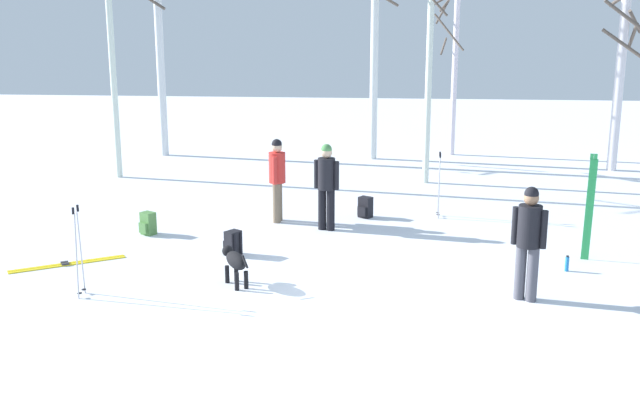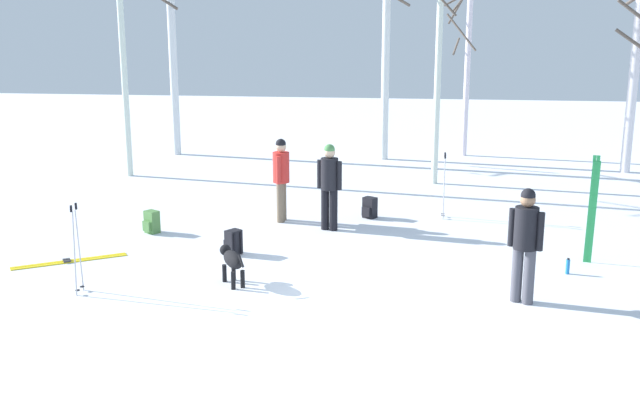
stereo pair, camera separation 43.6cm
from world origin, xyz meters
name	(u,v)px [view 1 (the left image)]	position (x,y,z in m)	size (l,w,h in m)	color
ground_plane	(351,297)	(0.00, 0.00, 0.00)	(60.00, 60.00, 0.00)	white
person_0	(277,175)	(-1.77, 4.23, 0.98)	(0.34, 0.52, 1.72)	#72604C
person_2	(529,236)	(2.56, 0.16, 0.98)	(0.48, 0.34, 1.72)	#4C4C56
person_3	(326,181)	(-0.71, 3.69, 0.98)	(0.50, 0.34, 1.72)	black
dog	(235,261)	(-1.84, 0.37, 0.39)	(0.55, 0.76, 0.57)	black
ski_pair_planted_0	(589,208)	(3.93, 2.24, 0.92)	(0.15, 0.05, 1.86)	green
ski_pair_lying_0	(68,264)	(-4.89, 1.08, 0.01)	(1.69, 1.19, 0.05)	yellow
ski_poles_0	(78,248)	(-4.04, -0.34, 0.74)	(0.07, 0.26, 1.39)	#B2B2BC
ski_poles_1	(439,183)	(1.54, 4.93, 0.74)	(0.07, 0.25, 1.38)	#B2B2BC
backpack_0	(365,208)	(0.01, 4.73, 0.21)	(0.33, 0.34, 0.44)	black
backpack_1	(233,243)	(-2.20, 1.89, 0.21)	(0.34, 0.33, 0.44)	black
backpack_2	(148,224)	(-4.11, 3.01, 0.21)	(0.33, 0.34, 0.44)	#4C7F3F
water_bottle_0	(567,264)	(3.47, 1.57, 0.13)	(0.06, 0.06, 0.27)	#1E72BF
birch_tree_0	(109,12)	(-6.64, 8.26, 4.25)	(1.27, 1.26, 8.37)	silver
birch_tree_1	(159,20)	(-6.45, 11.68, 4.07)	(1.35, 1.53, 7.88)	silver
birch_tree_2	(374,17)	(-0.08, 11.71, 4.14)	(1.51, 1.51, 7.80)	silver
birch_tree_3	(430,29)	(1.39, 8.39, 3.84)	(1.27, 1.29, 7.36)	silver
birch_tree_4	(454,63)	(2.33, 12.68, 2.80)	(1.27, 1.47, 5.29)	silver
birch_tree_5	(622,64)	(6.61, 10.53, 2.92)	(1.70, 1.72, 5.51)	silver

